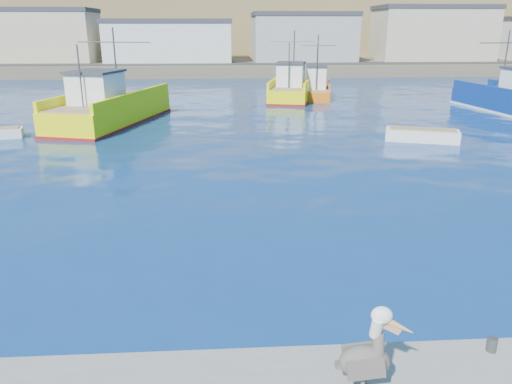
% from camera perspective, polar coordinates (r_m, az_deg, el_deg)
% --- Properties ---
extents(ground, '(260.00, 260.00, 0.00)m').
position_cam_1_polar(ground, '(13.38, 6.28, -11.25)').
color(ground, '#072753').
rests_on(ground, ground).
extents(dock_bollards, '(36.20, 0.20, 0.30)m').
position_cam_1_polar(dock_bollards, '(10.38, 13.13, -17.09)').
color(dock_bollards, '#4C4C4C').
rests_on(dock_bollards, dock).
extents(far_shore, '(200.00, 81.00, 24.00)m').
position_cam_1_polar(far_shore, '(120.69, -2.79, 19.46)').
color(far_shore, brown).
rests_on(far_shore, ground).
extents(trawler_yellow_a, '(7.31, 12.92, 6.64)m').
position_cam_1_polar(trawler_yellow_a, '(37.39, -16.42, 9.16)').
color(trawler_yellow_a, '#FAF405').
rests_on(trawler_yellow_a, ground).
extents(trawler_yellow_b, '(5.78, 10.51, 6.35)m').
position_cam_1_polar(trawler_yellow_b, '(48.63, 4.11, 11.67)').
color(trawler_yellow_b, '#FAF405').
rests_on(trawler_yellow_b, ground).
extents(trawler_blue, '(5.25, 11.06, 6.43)m').
position_cam_1_polar(trawler_blue, '(46.20, 27.07, 9.44)').
color(trawler_blue, navy).
rests_on(trawler_blue, ground).
extents(boat_orange, '(3.83, 7.21, 5.89)m').
position_cam_1_polar(boat_orange, '(49.49, 6.91, 11.70)').
color(boat_orange, orange).
rests_on(boat_orange, ground).
extents(skiff_mid, '(4.51, 2.79, 0.93)m').
position_cam_1_polar(skiff_mid, '(32.01, 18.43, 6.08)').
color(skiff_mid, silver).
rests_on(skiff_mid, ground).
extents(pelican, '(1.33, 0.59, 1.64)m').
position_cam_1_polar(pelican, '(9.25, 12.67, -17.73)').
color(pelican, '#595451').
rests_on(pelican, dock).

